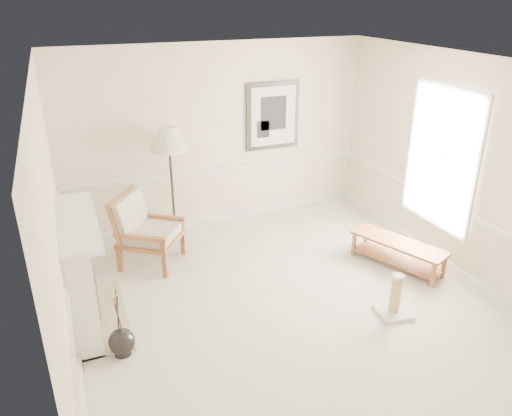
{
  "coord_description": "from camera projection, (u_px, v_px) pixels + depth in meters",
  "views": [
    {
      "loc": [
        -2.29,
        -4.68,
        3.6
      ],
      "look_at": [
        -0.15,
        0.7,
        1.06
      ],
      "focal_mm": 35.0,
      "sensor_mm": 36.0,
      "label": 1
    }
  ],
  "objects": [
    {
      "name": "bench",
      "position": [
        398.0,
        250.0,
        6.98
      ],
      "size": [
        0.91,
        1.4,
        0.39
      ],
      "rotation": [
        0.0,
        0.0,
        0.41
      ],
      "color": "brown",
      "rests_on": "ground"
    },
    {
      "name": "armchair",
      "position": [
        143.0,
        227.0,
        6.99
      ],
      "size": [
        1.1,
        1.09,
        1.01
      ],
      "rotation": [
        0.0,
        0.0,
        0.95
      ],
      "color": "brown",
      "rests_on": "ground"
    },
    {
      "name": "room",
      "position": [
        300.0,
        159.0,
        5.56
      ],
      "size": [
        5.04,
        5.54,
        2.92
      ],
      "color": "beige",
      "rests_on": "ground"
    },
    {
      "name": "floor_vase",
      "position": [
        122.0,
        342.0,
        5.31
      ],
      "size": [
        0.29,
        0.29,
        0.84
      ],
      "rotation": [
        0.0,
        0.0,
        -0.29
      ],
      "color": "black",
      "rests_on": "ground"
    },
    {
      "name": "fireplace",
      "position": [
        80.0,
        273.0,
        5.66
      ],
      "size": [
        0.64,
        1.64,
        1.31
      ],
      "color": "white",
      "rests_on": "ground"
    },
    {
      "name": "ground",
      "position": [
        288.0,
        305.0,
        6.2
      ],
      "size": [
        5.5,
        5.5,
        0.0
      ],
      "primitive_type": "plane",
      "color": "silver",
      "rests_on": "ground"
    },
    {
      "name": "scratching_post",
      "position": [
        395.0,
        302.0,
        5.96
      ],
      "size": [
        0.43,
        0.43,
        0.55
      ],
      "rotation": [
        0.0,
        0.0,
        -0.12
      ],
      "color": "silver",
      "rests_on": "ground"
    },
    {
      "name": "floor_lamp",
      "position": [
        169.0,
        142.0,
        7.29
      ],
      "size": [
        0.71,
        0.71,
        1.78
      ],
      "rotation": [
        0.0,
        0.0,
        0.33
      ],
      "color": "black",
      "rests_on": "ground"
    }
  ]
}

